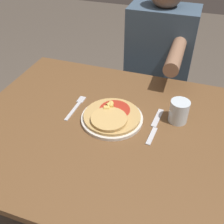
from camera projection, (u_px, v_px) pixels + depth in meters
ground_plane at (101, 221)px, 1.52m from camera, size 8.00×8.00×0.00m
dining_table at (98, 145)px, 1.12m from camera, size 1.02×0.88×0.75m
plate at (112, 118)px, 1.07m from camera, size 0.25×0.25×0.01m
pizza at (111, 116)px, 1.05m from camera, size 0.23×0.23×0.04m
fork at (76, 106)px, 1.14m from camera, size 0.03×0.18×0.00m
knife at (155, 126)px, 1.04m from camera, size 0.03×0.22×0.00m
drinking_glass at (179, 111)px, 1.04m from camera, size 0.08×0.08×0.09m
person_diner at (159, 63)px, 1.57m from camera, size 0.37×0.52×1.19m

